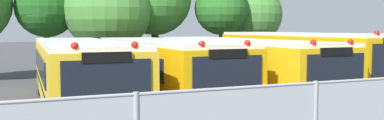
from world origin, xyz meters
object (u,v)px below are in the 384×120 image
school_bus_1 (161,68)px  tree_5 (251,14)px  tree_4 (221,8)px  tree_2 (105,7)px  school_bus_3 (299,60)px  school_bus_2 (236,65)px  school_bus_0 (78,71)px  tree_1 (46,9)px

school_bus_1 → tree_5: 13.76m
school_bus_1 → tree_4: bearing=-129.8°
school_bus_1 → tree_5: tree_5 is taller
tree_2 → school_bus_1: bearing=-87.7°
school_bus_3 → tree_5: tree_5 is taller
school_bus_2 → tree_5: bearing=-124.5°
school_bus_1 → school_bus_3: (6.39, -0.04, 0.13)m
tree_2 → school_bus_2: bearing=-68.8°
school_bus_3 → school_bus_0: bearing=0.8°
school_bus_1 → tree_1: 11.01m
school_bus_2 → tree_4: tree_4 is taller
school_bus_0 → school_bus_2: 6.30m
school_bus_0 → school_bus_1: (3.08, 0.03, -0.00)m
school_bus_2 → tree_2: bearing=-69.5°
school_bus_1 → tree_1: size_ratio=1.87×
tree_2 → tree_1: bearing=164.5°
school_bus_0 → tree_5: (12.71, 9.53, 2.51)m
tree_1 → tree_5: (13.19, -0.59, -0.13)m
school_bus_1 → tree_4: (6.86, 8.56, 2.81)m
school_bus_3 → tree_1: (-9.95, 10.12, 2.52)m
school_bus_1 → tree_2: (-0.37, 9.20, 2.75)m
tree_5 → tree_1: bearing=177.5°
school_bus_1 → tree_2: tree_2 is taller
school_bus_1 → tree_4: size_ratio=1.85×
school_bus_2 → tree_4: size_ratio=1.99×
school_bus_1 → school_bus_3: 6.39m
school_bus_3 → tree_1: size_ratio=1.81×
tree_1 → school_bus_0: bearing=-87.3°
school_bus_3 → tree_4: (0.48, 8.60, 2.68)m
school_bus_2 → tree_1: bearing=-56.9°
school_bus_0 → tree_5: 16.08m
school_bus_2 → school_bus_3: school_bus_3 is taller
school_bus_0 → school_bus_1: school_bus_0 is taller
tree_2 → tree_5: 10.01m
school_bus_0 → tree_2: bearing=-105.8°
school_bus_0 → school_bus_3: school_bus_3 is taller
tree_1 → tree_2: size_ratio=0.89×
school_bus_0 → school_bus_2: size_ratio=0.96×
tree_4 → school_bus_2: bearing=-112.9°
tree_1 → school_bus_1: bearing=-70.5°
tree_2 → tree_5: (10.00, 0.30, -0.24)m
school_bus_2 → tree_1: (-6.79, 10.15, 2.64)m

